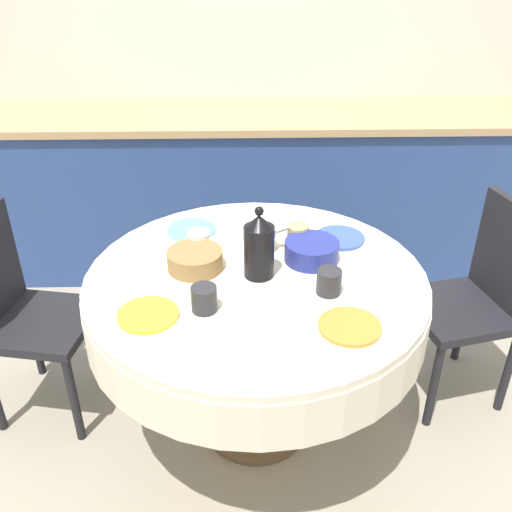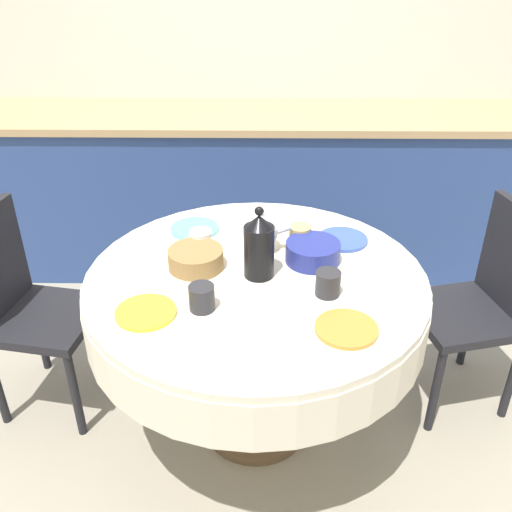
{
  "view_description": "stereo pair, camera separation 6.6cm",
  "coord_description": "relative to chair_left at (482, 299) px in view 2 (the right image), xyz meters",
  "views": [
    {
      "loc": [
        -0.04,
        -1.75,
        1.87
      ],
      "look_at": [
        0.0,
        0.0,
        0.84
      ],
      "focal_mm": 40.0,
      "sensor_mm": 36.0,
      "label": 1
    },
    {
      "loc": [
        0.02,
        -1.75,
        1.87
      ],
      "look_at": [
        0.0,
        0.0,
        0.84
      ],
      "focal_mm": 40.0,
      "sensor_mm": 36.0,
      "label": 2
    }
  ],
  "objects": [
    {
      "name": "ground_plane",
      "position": [
        -0.94,
        -0.22,
        -0.51
      ],
      "size": [
        12.0,
        12.0,
        0.0
      ],
      "primitive_type": "plane",
      "color": "#9E937F"
    },
    {
      "name": "wall_back",
      "position": [
        -0.94,
        1.52,
        0.79
      ],
      "size": [
        7.0,
        0.05,
        2.6
      ],
      "color": "silver",
      "rests_on": "ground_plane"
    },
    {
      "name": "kitchen_counter",
      "position": [
        -0.94,
        1.18,
        -0.04
      ],
      "size": [
        3.24,
        0.64,
        0.95
      ],
      "color": "#2D4784",
      "rests_on": "ground_plane"
    },
    {
      "name": "dining_table",
      "position": [
        -0.94,
        -0.22,
        0.12
      ],
      "size": [
        1.25,
        1.25,
        0.76
      ],
      "color": "brown",
      "rests_on": "ground_plane"
    },
    {
      "name": "chair_left",
      "position": [
        0.0,
        0.0,
        0.0
      ],
      "size": [
        0.48,
        0.48,
        0.92
      ],
      "rotation": [
        0.0,
        0.0,
        -4.48
      ],
      "color": "black",
      "rests_on": "ground_plane"
    },
    {
      "name": "chair_right",
      "position": [
        -1.9,
        -0.05,
        0.0
      ],
      "size": [
        0.46,
        0.46,
        0.92
      ],
      "rotation": [
        0.0,
        0.0,
        -1.75
      ],
      "color": "black",
      "rests_on": "ground_plane"
    },
    {
      "name": "plate_near_left",
      "position": [
        -1.3,
        -0.47,
        0.26
      ],
      "size": [
        0.2,
        0.2,
        0.01
      ],
      "primitive_type": "cylinder",
      "color": "yellow",
      "rests_on": "dining_table"
    },
    {
      "name": "cup_near_left",
      "position": [
        -1.12,
        -0.43,
        0.3
      ],
      "size": [
        0.09,
        0.09,
        0.09
      ],
      "primitive_type": "cylinder",
      "color": "#28282D",
      "rests_on": "dining_table"
    },
    {
      "name": "plate_near_right",
      "position": [
        -0.65,
        -0.55,
        0.26
      ],
      "size": [
        0.2,
        0.2,
        0.01
      ],
      "primitive_type": "cylinder",
      "color": "orange",
      "rests_on": "dining_table"
    },
    {
      "name": "cup_near_right",
      "position": [
        -0.69,
        -0.34,
        0.3
      ],
      "size": [
        0.09,
        0.09,
        0.09
      ],
      "primitive_type": "cylinder",
      "color": "#28282D",
      "rests_on": "dining_table"
    },
    {
      "name": "plate_far_left",
      "position": [
        -1.2,
        0.12,
        0.26
      ],
      "size": [
        0.2,
        0.2,
        0.01
      ],
      "primitive_type": "cylinder",
      "color": "#60BCB7",
      "rests_on": "dining_table"
    },
    {
      "name": "cup_far_left",
      "position": [
        -1.16,
        -0.05,
        0.3
      ],
      "size": [
        0.09,
        0.09,
        0.09
      ],
      "primitive_type": "cylinder",
      "color": "white",
      "rests_on": "dining_table"
    },
    {
      "name": "plate_far_right",
      "position": [
        -0.6,
        0.04,
        0.26
      ],
      "size": [
        0.2,
        0.2,
        0.01
      ],
      "primitive_type": "cylinder",
      "color": "#3856AD",
      "rests_on": "dining_table"
    },
    {
      "name": "cup_far_right",
      "position": [
        -0.77,
        -0.01,
        0.3
      ],
      "size": [
        0.09,
        0.09,
        0.09
      ],
      "primitive_type": "cylinder",
      "color": "#DBB766",
      "rests_on": "dining_table"
    },
    {
      "name": "coffee_carafe",
      "position": [
        -0.93,
        -0.22,
        0.37
      ],
      "size": [
        0.11,
        0.11,
        0.27
      ],
      "color": "black",
      "rests_on": "dining_table"
    },
    {
      "name": "teapot",
      "position": [
        -0.93,
        -0.04,
        0.33
      ],
      "size": [
        0.19,
        0.14,
        0.18
      ],
      "color": "white",
      "rests_on": "dining_table"
    },
    {
      "name": "bread_basket",
      "position": [
        -1.17,
        -0.17,
        0.29
      ],
      "size": [
        0.2,
        0.2,
        0.07
      ],
      "primitive_type": "cylinder",
      "color": "olive",
      "rests_on": "dining_table"
    },
    {
      "name": "fruit_bowl",
      "position": [
        -0.73,
        -0.12,
        0.29
      ],
      "size": [
        0.2,
        0.2,
        0.08
      ],
      "primitive_type": "cylinder",
      "color": "navy",
      "rests_on": "dining_table"
    }
  ]
}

